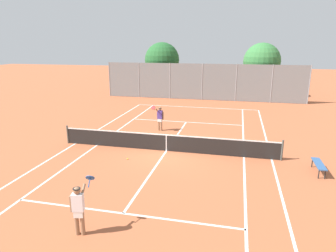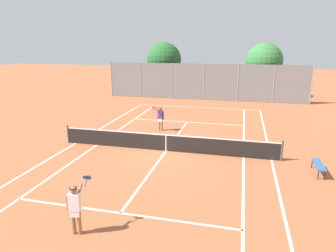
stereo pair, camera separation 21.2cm
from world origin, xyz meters
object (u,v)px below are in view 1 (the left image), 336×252
(player_far_left, at_px, (160,117))
(tree_behind_right, at_px, (261,62))
(loose_tennis_ball_0, at_px, (128,159))
(loose_tennis_ball_2, at_px, (165,149))
(tennis_net, at_px, (166,142))
(courtside_bench, at_px, (319,164))
(tree_behind_left, at_px, (161,61))
(player_near_side, at_px, (78,207))

(player_far_left, bearing_deg, tree_behind_right, 64.76)
(loose_tennis_ball_0, relative_size, loose_tennis_ball_2, 1.00)
(tennis_net, bearing_deg, courtside_bench, -9.24)
(courtside_bench, bearing_deg, tennis_net, 170.76)
(tree_behind_right, bearing_deg, courtside_bench, -85.59)
(tennis_net, xyz_separation_m, tree_behind_right, (5.83, 19.01, 3.21))
(tennis_net, bearing_deg, loose_tennis_ball_0, -134.77)
(loose_tennis_ball_0, distance_m, tree_behind_left, 21.04)
(player_far_left, xyz_separation_m, tree_behind_right, (7.18, 15.22, 2.79))
(tennis_net, height_order, courtside_bench, tennis_net)
(loose_tennis_ball_0, xyz_separation_m, tree_behind_right, (7.46, 20.65, 3.69))
(tennis_net, bearing_deg, player_far_left, 109.63)
(loose_tennis_ball_2, distance_m, tree_behind_right, 20.00)
(tennis_net, distance_m, player_far_left, 4.04)
(loose_tennis_ball_2, xyz_separation_m, tree_behind_right, (5.96, 18.73, 3.69))
(tennis_net, distance_m, tree_behind_right, 20.14)
(player_near_side, bearing_deg, tree_behind_right, 76.00)
(player_near_side, height_order, player_far_left, same)
(loose_tennis_ball_0, distance_m, tree_behind_right, 22.26)
(player_far_left, relative_size, tree_behind_right, 0.31)
(tree_behind_right, bearing_deg, tree_behind_left, -178.81)
(loose_tennis_ball_0, height_order, tree_behind_left, tree_behind_left)
(player_far_left, bearing_deg, tree_behind_left, 103.99)
(tennis_net, relative_size, player_near_side, 6.76)
(tennis_net, bearing_deg, player_near_side, -96.25)
(player_far_left, height_order, tree_behind_right, tree_behind_right)
(player_near_side, xyz_separation_m, courtside_bench, (8.24, 6.58, -0.52))
(tennis_net, relative_size, courtside_bench, 8.00)
(player_far_left, height_order, tree_behind_left, tree_behind_left)
(tennis_net, bearing_deg, loose_tennis_ball_2, 116.36)
(loose_tennis_ball_0, distance_m, loose_tennis_ball_2, 2.43)
(tennis_net, relative_size, loose_tennis_ball_0, 181.82)
(player_near_side, xyz_separation_m, tree_behind_left, (-4.23, 26.57, 2.80))
(loose_tennis_ball_0, height_order, tree_behind_right, tree_behind_right)
(courtside_bench, relative_size, tree_behind_right, 0.26)
(loose_tennis_ball_0, bearing_deg, tennis_net, 45.23)
(loose_tennis_ball_2, xyz_separation_m, tree_behind_left, (-4.95, 18.51, 3.69))
(player_far_left, bearing_deg, loose_tennis_ball_0, -92.97)
(tree_behind_left, bearing_deg, loose_tennis_ball_2, -75.02)
(loose_tennis_ball_2, bearing_deg, courtside_bench, -11.09)
(loose_tennis_ball_2, bearing_deg, tree_behind_left, 104.98)
(tennis_net, distance_m, loose_tennis_ball_0, 2.36)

